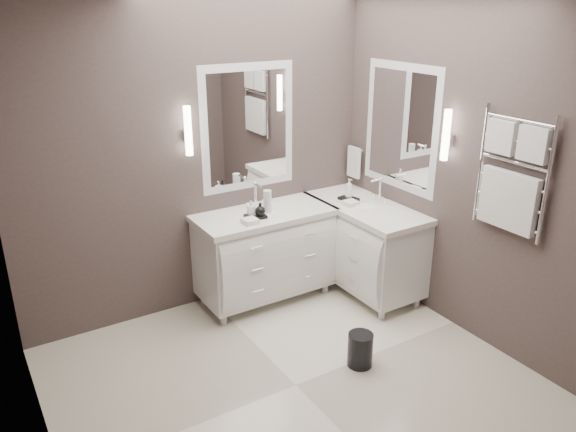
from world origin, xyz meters
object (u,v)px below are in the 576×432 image
vanity_right (364,242)px  waste_bin (360,350)px  towel_ladder (511,180)px  vanity_back (265,250)px

vanity_right → waste_bin: (-0.78, -0.95, -0.35)m
vanity_right → towel_ladder: (0.23, -1.30, 0.91)m
vanity_right → waste_bin: size_ratio=4.67×
vanity_back → towel_ladder: bearing=-55.9°
towel_ladder → waste_bin: bearing=160.7°
vanity_right → waste_bin: bearing=-129.5°
vanity_back → towel_ladder: towel_ladder is taller
vanity_right → towel_ladder: towel_ladder is taller
vanity_back → waste_bin: 1.32m
vanity_right → towel_ladder: size_ratio=1.38×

